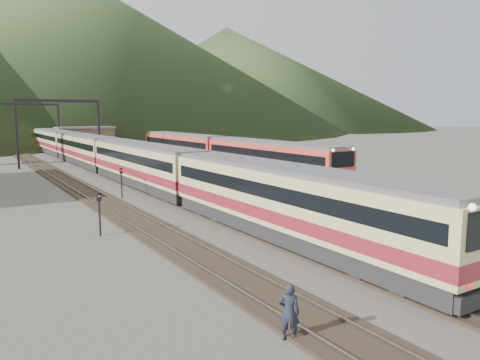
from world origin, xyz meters
TOP-DOWN VIEW (x-y plane):
  - track_main at (0.00, 40.00)m, footprint 2.60×200.00m
  - track_far at (-5.00, 40.00)m, footprint 2.60×200.00m
  - track_second at (11.50, 40.00)m, footprint 2.60×200.00m
  - platform at (5.60, 38.00)m, footprint 8.00×100.00m
  - gantry_near at (-2.85, 55.00)m, footprint 9.55×0.25m
  - gantry_far at (-2.85, 80.00)m, footprint 9.55×0.25m
  - station_shed at (5.60, 78.00)m, footprint 9.40×4.40m
  - hill_b at (30.00, 230.00)m, footprint 220.00×220.00m
  - hill_c at (110.00, 210.00)m, footprint 160.00×160.00m
  - main_train at (0.00, 44.57)m, footprint 2.95×80.96m
  - second_train at (11.50, 41.65)m, footprint 2.83×38.57m
  - short_signal_b at (-3.26, 30.39)m, footprint 0.25×0.20m
  - short_signal_c at (-7.66, 20.17)m, footprint 0.25×0.21m
  - worker at (-6.26, 6.01)m, footprint 0.72×0.70m

SIDE VIEW (x-z plane):
  - track_main at x=0.00m, z-range -0.05..0.18m
  - track_far at x=-5.00m, z-range -0.05..0.18m
  - track_second at x=11.50m, z-range -0.05..0.18m
  - platform at x=5.60m, z-range 0.00..1.00m
  - worker at x=-6.26m, z-range 0.00..1.66m
  - short_signal_b at x=-3.26m, z-range 0.33..2.60m
  - short_signal_c at x=-7.66m, z-range 0.33..2.60m
  - second_train at x=11.50m, z-range 0.23..3.69m
  - main_train at x=0.00m, z-range 0.23..3.84m
  - station_shed at x=5.60m, z-range 1.02..4.12m
  - gantry_near at x=-2.85m, z-range 1.59..9.59m
  - gantry_far at x=-2.85m, z-range 1.59..9.59m
  - hill_c at x=110.00m, z-range 0.00..50.00m
  - hill_b at x=30.00m, z-range 0.00..75.00m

